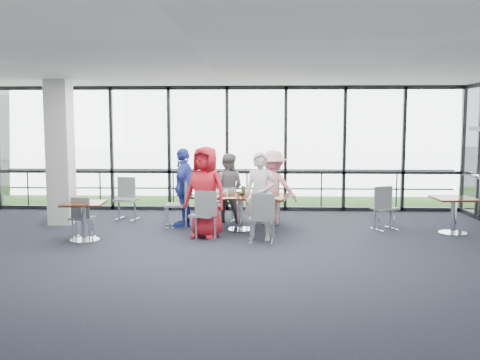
{
  "coord_description": "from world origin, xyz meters",
  "views": [
    {
      "loc": [
        0.81,
        -8.72,
        2.25
      ],
      "look_at": [
        0.43,
        2.1,
        1.1
      ],
      "focal_mm": 40.0,
      "sensor_mm": 36.0,
      "label": 1
    }
  ],
  "objects_px": {
    "diner_near_left": "(205,192)",
    "diner_near_right": "(260,196)",
    "structural_column": "(60,153)",
    "chair_main_fl": "(227,202)",
    "main_table": "(240,201)",
    "diner_far_left": "(228,188)",
    "chair_main_nl": "(204,215)",
    "chair_spare_lb": "(127,200)",
    "chair_spare_la": "(82,218)",
    "diner_end": "(184,188)",
    "diner_far_right": "(273,188)",
    "chair_spare_r": "(385,208)",
    "chair_main_nr": "(262,218)",
    "chair_main_end": "(177,205)",
    "side_table_left": "(84,209)",
    "chair_main_fr": "(270,201)",
    "side_table_right": "(454,204)"
  },
  "relations": [
    {
      "from": "diner_far_left",
      "to": "diner_end",
      "type": "relative_size",
      "value": 0.92
    },
    {
      "from": "side_table_right",
      "to": "chair_main_fl",
      "type": "relative_size",
      "value": 0.94
    },
    {
      "from": "side_table_left",
      "to": "chair_main_nr",
      "type": "bearing_deg",
      "value": -0.24
    },
    {
      "from": "chair_main_end",
      "to": "chair_spare_r",
      "type": "relative_size",
      "value": 1.07
    },
    {
      "from": "chair_main_nl",
      "to": "chair_main_fl",
      "type": "distance_m",
      "value": 2.05
    },
    {
      "from": "diner_near_left",
      "to": "diner_near_right",
      "type": "bearing_deg",
      "value": 13.7
    },
    {
      "from": "side_table_left",
      "to": "chair_main_end",
      "type": "relative_size",
      "value": 0.81
    },
    {
      "from": "chair_main_nr",
      "to": "chair_main_end",
      "type": "distance_m",
      "value": 2.32
    },
    {
      "from": "chair_main_nr",
      "to": "chair_main_end",
      "type": "xyz_separation_m",
      "value": [
        -1.84,
        1.42,
        0.03
      ]
    },
    {
      "from": "side_table_left",
      "to": "diner_end",
      "type": "xyz_separation_m",
      "value": [
        1.71,
        1.48,
        0.25
      ]
    },
    {
      "from": "diner_far_left",
      "to": "chair_main_nr",
      "type": "height_order",
      "value": "diner_far_left"
    },
    {
      "from": "chair_main_nl",
      "to": "chair_main_nr",
      "type": "distance_m",
      "value": 1.17
    },
    {
      "from": "main_table",
      "to": "chair_spare_la",
      "type": "bearing_deg",
      "value": -151.41
    },
    {
      "from": "main_table",
      "to": "diner_far_right",
      "type": "xyz_separation_m",
      "value": [
        0.7,
        0.69,
        0.19
      ]
    },
    {
      "from": "chair_main_fl",
      "to": "side_table_left",
      "type": "bearing_deg",
      "value": 58.5
    },
    {
      "from": "structural_column",
      "to": "side_table_right",
      "type": "distance_m",
      "value": 8.49
    },
    {
      "from": "main_table",
      "to": "diner_far_left",
      "type": "relative_size",
      "value": 1.39
    },
    {
      "from": "chair_main_nl",
      "to": "chair_main_end",
      "type": "relative_size",
      "value": 0.95
    },
    {
      "from": "chair_main_nl",
      "to": "chair_spare_la",
      "type": "distance_m",
      "value": 2.37
    },
    {
      "from": "side_table_right",
      "to": "chair_spare_lb",
      "type": "distance_m",
      "value": 7.18
    },
    {
      "from": "diner_near_right",
      "to": "chair_spare_r",
      "type": "bearing_deg",
      "value": 33.27
    },
    {
      "from": "structural_column",
      "to": "diner_end",
      "type": "xyz_separation_m",
      "value": [
        2.79,
        -0.27,
        -0.74
      ]
    },
    {
      "from": "chair_main_fr",
      "to": "main_table",
      "type": "bearing_deg",
      "value": 54.87
    },
    {
      "from": "structural_column",
      "to": "side_table_right",
      "type": "bearing_deg",
      "value": -5.67
    },
    {
      "from": "structural_column",
      "to": "chair_main_fl",
      "type": "height_order",
      "value": "structural_column"
    },
    {
      "from": "diner_end",
      "to": "chair_main_nl",
      "type": "height_order",
      "value": "diner_end"
    },
    {
      "from": "structural_column",
      "to": "chair_spare_r",
      "type": "distance_m",
      "value": 7.19
    },
    {
      "from": "chair_spare_lb",
      "to": "chair_spare_la",
      "type": "bearing_deg",
      "value": 93.66
    },
    {
      "from": "chair_spare_lb",
      "to": "main_table",
      "type": "bearing_deg",
      "value": 171.46
    },
    {
      "from": "chair_main_end",
      "to": "chair_spare_lb",
      "type": "height_order",
      "value": "chair_main_end"
    },
    {
      "from": "diner_near_left",
      "to": "diner_near_right",
      "type": "xyz_separation_m",
      "value": [
        1.08,
        -0.18,
        -0.05
      ]
    },
    {
      "from": "diner_near_left",
      "to": "chair_spare_lb",
      "type": "relative_size",
      "value": 1.87
    },
    {
      "from": "diner_far_right",
      "to": "chair_spare_r",
      "type": "height_order",
      "value": "diner_far_right"
    },
    {
      "from": "side_table_left",
      "to": "chair_spare_r",
      "type": "relative_size",
      "value": 0.87
    },
    {
      "from": "main_table",
      "to": "diner_end",
      "type": "bearing_deg",
      "value": 176.45
    },
    {
      "from": "chair_main_fr",
      "to": "side_table_right",
      "type": "bearing_deg",
      "value": 164.33
    },
    {
      "from": "diner_near_left",
      "to": "chair_spare_la",
      "type": "distance_m",
      "value": 2.45
    },
    {
      "from": "diner_far_left",
      "to": "chair_main_nl",
      "type": "xyz_separation_m",
      "value": [
        -0.36,
        -1.82,
        -0.32
      ]
    },
    {
      "from": "chair_main_fr",
      "to": "chair_spare_la",
      "type": "xyz_separation_m",
      "value": [
        -3.69,
        -1.83,
        -0.08
      ]
    },
    {
      "from": "diner_near_left",
      "to": "chair_spare_lb",
      "type": "distance_m",
      "value": 2.77
    },
    {
      "from": "structural_column",
      "to": "main_table",
      "type": "distance_m",
      "value": 4.19
    },
    {
      "from": "main_table",
      "to": "chair_spare_la",
      "type": "xyz_separation_m",
      "value": [
        -3.06,
        -0.96,
        -0.22
      ]
    },
    {
      "from": "chair_main_fr",
      "to": "chair_main_end",
      "type": "distance_m",
      "value": 2.12
    },
    {
      "from": "diner_near_left",
      "to": "chair_spare_la",
      "type": "height_order",
      "value": "diner_near_left"
    },
    {
      "from": "chair_main_nl",
      "to": "structural_column",
      "type": "bearing_deg",
      "value": 173.18
    },
    {
      "from": "diner_near_right",
      "to": "diner_far_left",
      "type": "xyz_separation_m",
      "value": [
        -0.74,
        1.86,
        -0.06
      ]
    },
    {
      "from": "diner_far_left",
      "to": "chair_spare_lb",
      "type": "bearing_deg",
      "value": 8.42
    },
    {
      "from": "diner_near_left",
      "to": "diner_far_left",
      "type": "xyz_separation_m",
      "value": [
        0.34,
        1.68,
        -0.12
      ]
    },
    {
      "from": "diner_near_left",
      "to": "chair_main_fl",
      "type": "distance_m",
      "value": 1.97
    },
    {
      "from": "diner_far_left",
      "to": "chair_main_nr",
      "type": "xyz_separation_m",
      "value": [
        0.77,
        -2.12,
        -0.32
      ]
    }
  ]
}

